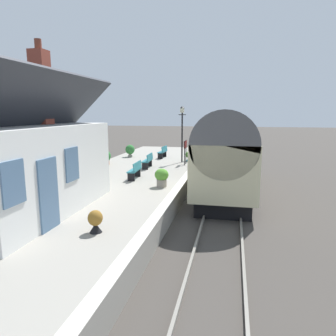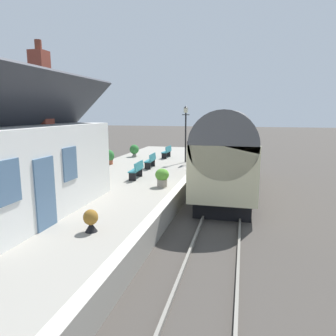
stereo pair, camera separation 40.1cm
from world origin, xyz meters
name	(u,v)px [view 1 (the left image)]	position (x,y,z in m)	size (l,w,h in m)	color
ground_plane	(204,205)	(0.00, 0.00, 0.00)	(160.00, 160.00, 0.00)	#423D38
platform	(115,191)	(0.00, 4.32, 0.42)	(32.00, 6.63, 0.84)	gray
platform_edge_coping	(179,186)	(0.00, 1.18, 0.85)	(32.00, 0.36, 0.02)	beige
rail_near	(240,206)	(0.00, -1.62, 0.07)	(52.00, 0.08, 0.14)	gray
rail_far	(208,204)	(0.00, -0.18, 0.07)	(52.00, 0.08, 0.14)	gray
train	(227,150)	(2.98, -0.90, 2.22)	(10.70, 2.73, 4.32)	black
station_building	(25,165)	(-4.79, 5.58, 2.47)	(6.97, 3.53, 5.89)	white
bench_platform_end	(135,170)	(1.09, 3.63, 1.32)	(1.42, 0.48, 0.88)	#26727F
bench_by_lamp	(163,152)	(8.65, 3.89, 1.32)	(1.42, 0.49, 0.88)	#26727F
bench_mid_platform	(148,160)	(4.28, 3.84, 1.32)	(1.42, 0.50, 0.88)	#26727F
planter_bench_right	(162,177)	(-0.29, 1.93, 1.31)	(0.64, 0.64, 0.84)	gray
planter_under_sign	(95,221)	(-6.05, 2.53, 1.17)	(0.42, 0.42, 0.66)	black
planter_bench_left	(130,150)	(8.63, 6.47, 1.34)	(0.70, 0.70, 0.95)	gray
planter_by_door	(106,157)	(4.91, 6.88, 1.34)	(0.68, 0.68, 0.95)	#9E5138
planter_edge_near	(189,156)	(7.47, 1.79, 1.21)	(0.49, 0.49, 0.66)	teal
lamp_post_platform	(182,123)	(6.92, 2.18, 3.48)	(0.32, 0.50, 3.79)	black
station_sign_board	(185,146)	(6.02, 1.81, 2.03)	(0.96, 0.06, 1.57)	black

